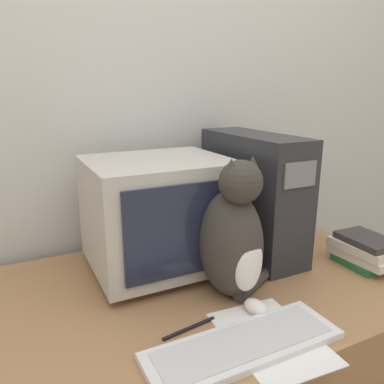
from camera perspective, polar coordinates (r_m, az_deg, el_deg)
name	(u,v)px	position (r m, az deg, el deg)	size (l,w,h in m)	color
wall_back	(139,105)	(1.48, -8.03, 13.05)	(7.00, 0.05, 2.50)	silver
desk	(196,382)	(1.40, 0.59, -26.95)	(1.40, 0.83, 0.72)	#9E7047
crt_monitor	(159,213)	(1.23, -5.07, -3.23)	(0.44, 0.39, 0.37)	#BCB7AD
computer_tower	(252,194)	(1.38, 9.16, -0.28)	(0.17, 0.48, 0.44)	#28282D
keyboard	(244,345)	(0.95, 7.95, -22.09)	(0.48, 0.16, 0.02)	silver
cat	(233,239)	(1.07, 6.32, -7.07)	(0.26, 0.27, 0.41)	#38332D
book_stack	(363,251)	(1.42, 24.65, -8.17)	(0.15, 0.22, 0.11)	#28703D
pen	(189,328)	(1.00, -0.44, -20.03)	(0.15, 0.03, 0.01)	black
paper_sheet	(270,337)	(1.00, 11.87, -20.87)	(0.23, 0.31, 0.00)	white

